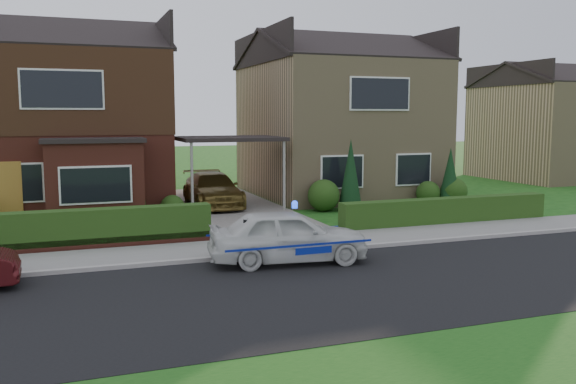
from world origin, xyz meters
name	(u,v)px	position (x,y,z in m)	size (l,w,h in m)	color
ground	(361,284)	(0.00, 0.00, 0.00)	(120.00, 120.00, 0.00)	#154713
road	(361,284)	(0.00, 0.00, 0.00)	(60.00, 6.00, 0.02)	black
kerb	(308,251)	(0.00, 3.05, 0.06)	(60.00, 0.16, 0.12)	#9E9993
sidewalk	(293,244)	(0.00, 4.10, 0.05)	(60.00, 2.00, 0.10)	slate
grass_verge	(528,379)	(0.00, -5.00, 0.00)	(60.00, 4.00, 0.01)	#154713
driveway	(230,208)	(0.00, 11.00, 0.06)	(3.80, 12.00, 0.12)	#666059
house_left	(64,109)	(-5.78, 13.90, 3.81)	(7.50, 9.53, 7.25)	brown
house_right	(337,113)	(5.80, 13.99, 3.66)	(7.50, 8.06, 7.25)	tan
carport_link	(229,140)	(0.00, 10.95, 2.66)	(3.80, 3.00, 2.77)	black
dwarf_wall	(69,246)	(-5.80, 5.30, 0.18)	(7.70, 0.25, 0.36)	brown
hedge_left	(70,251)	(-5.80, 5.45, 0.00)	(7.50, 0.55, 0.90)	#153410
hedge_right	(446,225)	(5.80, 5.35, 0.00)	(7.50, 0.55, 0.80)	#153410
shrub_left_mid	(125,204)	(-4.00, 9.30, 0.66)	(1.32, 1.32, 1.32)	#153410
shrub_left_near	(172,207)	(-2.40, 9.60, 0.42)	(0.84, 0.84, 0.84)	#153410
shrub_right_near	(324,195)	(3.20, 9.40, 0.60)	(1.20, 1.20, 1.20)	#153410
shrub_right_mid	(428,193)	(7.80, 9.50, 0.48)	(0.96, 0.96, 0.96)	#153410
shrub_right_far	(454,191)	(8.80, 9.20, 0.54)	(1.08, 1.08, 1.08)	#153410
conifer_a	(350,176)	(4.20, 9.20, 1.30)	(0.90, 0.90, 2.60)	black
conifer_b	(450,178)	(8.60, 9.20, 1.10)	(0.90, 0.90, 2.20)	black
neighbour_right	(551,133)	(20.00, 16.00, 2.60)	(6.50, 7.00, 5.20)	tan
police_car	(288,236)	(-0.81, 2.31, 0.66)	(3.53, 4.01, 1.47)	silver
driveway_car	(213,189)	(-0.56, 11.41, 0.75)	(1.77, 4.34, 1.26)	brown
potted_plant_b	(86,233)	(-5.36, 6.00, 0.38)	(0.33, 0.41, 0.75)	gray
potted_plant_c	(186,223)	(-2.50, 6.59, 0.38)	(0.42, 0.42, 0.75)	gray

